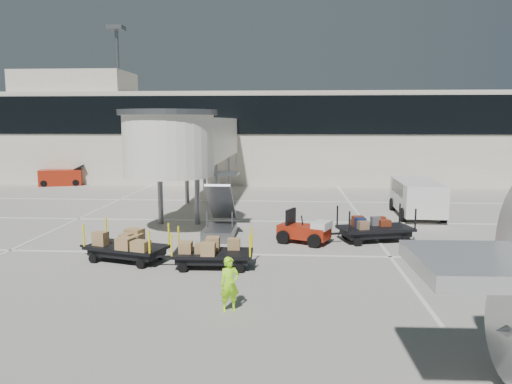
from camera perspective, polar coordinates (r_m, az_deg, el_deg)
ground at (r=18.91m, az=-2.03°, el=-8.74°), size 140.00×140.00×0.00m
lane_markings at (r=27.99m, az=-1.46°, el=-3.17°), size 40.00×30.00×0.02m
terminal at (r=48.02m, az=1.15°, el=6.44°), size 64.00×12.11×15.20m
jet_bridge at (r=30.85m, az=-7.14°, el=5.81°), size 5.70×20.40×6.03m
baggage_tug at (r=22.72m, az=5.64°, el=-4.47°), size 2.55×2.20×1.51m
suitcase_cart at (r=23.62m, az=13.48°, el=-4.15°), size 4.14×2.45×1.59m
box_cart_near at (r=18.97m, az=-4.52°, el=-7.03°), size 3.69×1.58×1.44m
box_cart_far at (r=20.37m, az=-14.68°, el=-5.98°), size 3.89×2.38×1.50m
ground_worker at (r=14.66m, az=-3.03°, el=-10.48°), size 0.69×0.58×1.61m
minivan at (r=30.51m, az=17.86°, el=-0.30°), size 2.57×5.51×2.06m
belt_loader at (r=46.07m, az=-21.38°, el=1.55°), size 3.96×2.45×1.79m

